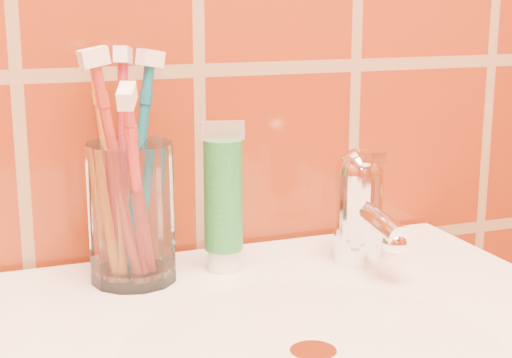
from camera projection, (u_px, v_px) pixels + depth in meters
name	position (u px, v px, depth m)	size (l,w,h in m)	color
glass_tumbler	(132.00, 213.00, 0.74)	(0.08, 0.08, 0.13)	white
toothpaste_tube	(223.00, 202.00, 0.77)	(0.04, 0.04, 0.15)	white
faucet	(361.00, 203.00, 0.79)	(0.05, 0.11, 0.12)	white
toothbrush_0	(118.00, 172.00, 0.71)	(0.06, 0.03, 0.23)	#A42D23
toothbrush_1	(139.00, 166.00, 0.75)	(0.06, 0.04, 0.22)	#0D5C72
toothbrush_2	(123.00, 165.00, 0.75)	(0.04, 0.06, 0.23)	#A4232E
toothbrush_3	(137.00, 192.00, 0.70)	(0.05, 0.09, 0.20)	red
toothbrush_4	(109.00, 168.00, 0.74)	(0.04, 0.06, 0.23)	orange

